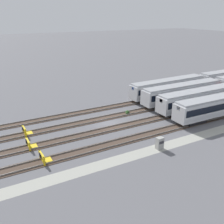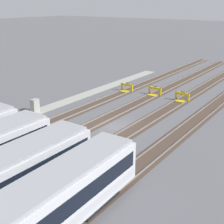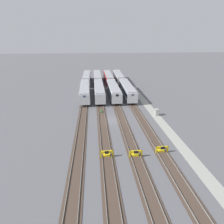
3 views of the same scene
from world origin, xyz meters
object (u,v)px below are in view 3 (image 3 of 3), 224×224
object	(u,v)px
bumper_stop_nearest_track	(161,149)
subway_car_front_row_rightmost	(113,90)
subway_car_front_row_right_inner	(108,78)
bumper_stop_near_inner_track	(135,153)
electrical_cabinet	(157,112)
subway_car_back_row_rightmost	(127,89)
weed_clump	(101,111)
subway_car_back_row_leftmost	(98,78)
subway_car_back_row_centre	(87,78)
bumper_stop_middle_track	(107,153)
subway_car_front_row_leftmost	(99,90)
subway_car_front_row_left_inner	(85,91)
subway_car_front_row_centre	(119,77)

from	to	relation	value
bumper_stop_nearest_track	subway_car_front_row_rightmost	bearing A→B (deg)	8.21
subway_car_front_row_right_inner	bumper_stop_near_inner_track	size ratio (longest dim) A/B	8.99
subway_car_front_row_rightmost	electrical_cabinet	bearing A→B (deg)	-152.07
subway_car_back_row_rightmost	weed_clump	size ratio (longest dim) A/B	19.62
subway_car_front_row_right_inner	subway_car_back_row_rightmost	size ratio (longest dim) A/B	1.00
subway_car_back_row_leftmost	bumper_stop_near_inner_track	bearing A→B (deg)	-174.99
subway_car_back_row_centre	electrical_cabinet	xyz separation A→B (m)	(-34.80, -17.06, -1.24)
subway_car_front_row_rightmost	bumper_stop_near_inner_track	bearing A→B (deg)	179.94
subway_car_back_row_leftmost	subway_car_back_row_rightmost	xyz separation A→B (m)	(-19.20, -8.67, 0.00)
subway_car_front_row_rightmost	bumper_stop_middle_track	world-z (taller)	subway_car_front_row_rightmost
subway_car_back_row_leftmost	weed_clump	world-z (taller)	subway_car_back_row_leftmost
bumper_stop_nearest_track	weed_clump	bearing A→B (deg)	27.00
subway_car_front_row_leftmost	electrical_cabinet	bearing A→B (deg)	-141.04
subway_car_front_row_leftmost	subway_car_back_row_centre	distance (m)	19.52
subway_car_front_row_leftmost	subway_car_back_row_centre	xyz separation A→B (m)	(19.04, 4.31, 0.00)
subway_car_back_row_rightmost	weed_clump	bearing A→B (deg)	145.43
subway_car_front_row_rightmost	subway_car_front_row_right_inner	bearing A→B (deg)	0.07
subway_car_front_row_rightmost	weed_clump	world-z (taller)	subway_car_front_row_rightmost
bumper_stop_near_inner_track	electrical_cabinet	world-z (taller)	electrical_cabinet
bumper_stop_nearest_track	bumper_stop_middle_track	world-z (taller)	same
subway_car_back_row_leftmost	subway_car_back_row_centre	distance (m)	4.33
subway_car_back_row_leftmost	weed_clump	size ratio (longest dim) A/B	19.57
subway_car_front_row_right_inner	electrical_cabinet	xyz separation A→B (m)	(-34.55, -8.38, -1.24)
bumper_stop_middle_track	weed_clump	xyz separation A→B (m)	(17.32, 0.04, -0.27)
subway_car_front_row_leftmost	subway_car_front_row_left_inner	world-z (taller)	same
subway_car_back_row_rightmost	electrical_cabinet	size ratio (longest dim) A/B	11.28
subway_car_front_row_leftmost	subway_car_back_row_rightmost	xyz separation A→B (m)	(0.00, -8.68, 0.00)
subway_car_front_row_rightmost	subway_car_back_row_centre	bearing A→B (deg)	24.56
subway_car_back_row_leftmost	electrical_cabinet	xyz separation A→B (m)	(-34.96, -12.74, -1.24)
subway_car_front_row_leftmost	subway_car_back_row_leftmost	bearing A→B (deg)	-0.04
subway_car_front_row_centre	subway_car_front_row_right_inner	size ratio (longest dim) A/B	1.00
subway_car_front_row_centre	weed_clump	distance (m)	32.95
subway_car_back_row_rightmost	weed_clump	distance (m)	15.45
electrical_cabinet	subway_car_front_row_leftmost	bearing A→B (deg)	38.96
subway_car_front_row_centre	bumper_stop_near_inner_track	size ratio (longest dim) A/B	9.01
subway_car_back_row_centre	subway_car_front_row_leftmost	bearing A→B (deg)	-167.24
subway_car_front_row_right_inner	subway_car_front_row_rightmost	size ratio (longest dim) A/B	1.00
subway_car_back_row_leftmost	bumper_stop_nearest_track	distance (m)	49.68
bumper_stop_middle_track	electrical_cabinet	distance (m)	19.06
subway_car_front_row_leftmost	subway_car_back_row_centre	world-z (taller)	same
subway_car_front_row_centre	subway_car_back_row_centre	size ratio (longest dim) A/B	1.00
bumper_stop_near_inner_track	electrical_cabinet	size ratio (longest dim) A/B	1.25
subway_car_back_row_leftmost	bumper_stop_near_inner_track	world-z (taller)	subway_car_back_row_leftmost
subway_car_back_row_centre	subway_car_back_row_rightmost	xyz separation A→B (m)	(-19.04, -12.99, 0.00)
bumper_stop_nearest_track	subway_car_back_row_centre	bearing A→B (deg)	14.92
bumper_stop_middle_track	weed_clump	size ratio (longest dim) A/B	2.18
electrical_cabinet	subway_car_front_row_right_inner	bearing A→B (deg)	13.64
bumper_stop_nearest_track	weed_clump	distance (m)	19.16
subway_car_back_row_rightmost	subway_car_back_row_leftmost	bearing A→B (deg)	24.31
subway_car_front_row_right_inner	bumper_stop_nearest_track	world-z (taller)	subway_car_front_row_right_inner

